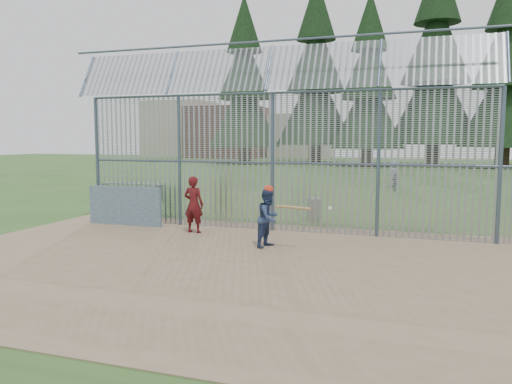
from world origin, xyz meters
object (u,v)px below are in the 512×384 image
(batter, at_px, (269,218))
(onlooker, at_px, (194,204))
(trash_can, at_px, (314,209))
(dugout_wall, at_px, (125,206))
(bleacher, at_px, (129,191))

(batter, xyz_separation_m, onlooker, (-2.58, 1.12, 0.09))
(batter, height_order, trash_can, batter)
(batter, relative_size, trash_can, 1.76)
(onlooker, relative_size, trash_can, 1.98)
(onlooker, xyz_separation_m, trash_can, (2.83, 3.20, -0.45))
(dugout_wall, height_order, onlooker, onlooker)
(dugout_wall, xyz_separation_m, trash_can, (5.42, 2.72, -0.24))
(onlooker, height_order, trash_can, onlooker)
(batter, bearing_deg, bleacher, 66.25)
(batter, xyz_separation_m, trash_can, (0.26, 4.32, -0.36))
(batter, distance_m, onlooker, 2.81)
(trash_can, bearing_deg, dugout_wall, -153.31)
(batter, height_order, bleacher, batter)
(bleacher, bearing_deg, trash_can, -17.17)
(onlooker, bearing_deg, dugout_wall, -8.24)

